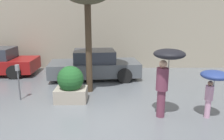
# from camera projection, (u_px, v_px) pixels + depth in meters

# --- Properties ---
(ground_plane) EXTENTS (40.00, 40.00, 0.00)m
(ground_plane) POSITION_uv_depth(u_px,v_px,m) (89.00, 120.00, 6.06)
(ground_plane) COLOR slate
(building_facade) EXTENTS (18.00, 0.30, 6.00)m
(building_facade) POSITION_uv_depth(u_px,v_px,m) (99.00, 13.00, 11.65)
(building_facade) COLOR #9E937F
(building_facade) RESTS_ON ground
(planter_box) EXTENTS (1.05, 0.87, 1.22)m
(planter_box) POSITION_uv_depth(u_px,v_px,m) (71.00, 84.00, 7.30)
(planter_box) COLOR #9E9384
(planter_box) RESTS_ON ground
(person_adult) EXTENTS (0.85, 0.85, 1.97)m
(person_adult) POSITION_uv_depth(u_px,v_px,m) (166.00, 67.00, 5.92)
(person_adult) COLOR brown
(person_adult) RESTS_ON ground
(person_child) EXTENTS (0.76, 0.76, 1.39)m
(person_child) POSITION_uv_depth(u_px,v_px,m) (214.00, 80.00, 5.92)
(person_child) COLOR #D199B7
(person_child) RESTS_ON ground
(parked_car_near) EXTENTS (4.22, 2.29, 1.32)m
(parked_car_near) POSITION_uv_depth(u_px,v_px,m) (95.00, 65.00, 10.06)
(parked_car_near) COLOR #4C5156
(parked_car_near) RESTS_ON ground
(parking_meter) EXTENTS (0.14, 0.14, 1.24)m
(parking_meter) POSITION_uv_depth(u_px,v_px,m) (18.00, 75.00, 7.36)
(parking_meter) COLOR #595B60
(parking_meter) RESTS_ON ground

